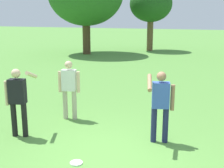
# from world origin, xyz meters

# --- Properties ---
(ground_plane) EXTENTS (120.00, 120.00, 0.00)m
(ground_plane) POSITION_xyz_m (0.00, 0.00, 0.00)
(ground_plane) COLOR #568E3D
(person_thrower) EXTENTS (0.59, 0.78, 1.64)m
(person_thrower) POSITION_xyz_m (0.70, 1.11, 0.96)
(person_thrower) COLOR #1E234C
(person_thrower) RESTS_ON ground
(person_catcher) EXTENTS (0.59, 0.78, 1.64)m
(person_catcher) POSITION_xyz_m (-2.47, 0.21, 0.96)
(person_catcher) COLOR black
(person_catcher) RESTS_ON ground
(person_bystander) EXTENTS (0.59, 0.31, 1.64)m
(person_bystander) POSITION_xyz_m (-1.97, 1.71, 0.94)
(person_bystander) COLOR #B7AD93
(person_bystander) RESTS_ON ground
(frisbee) EXTENTS (0.25, 0.25, 0.03)m
(frisbee) POSITION_xyz_m (-0.57, -0.49, 0.01)
(frisbee) COLOR white
(frisbee) RESTS_ON ground
(tree_broad_center) EXTENTS (3.42, 3.42, 5.23)m
(tree_broad_center) POSITION_xyz_m (-4.21, 18.74, 3.73)
(tree_broad_center) COLOR brown
(tree_broad_center) RESTS_ON ground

